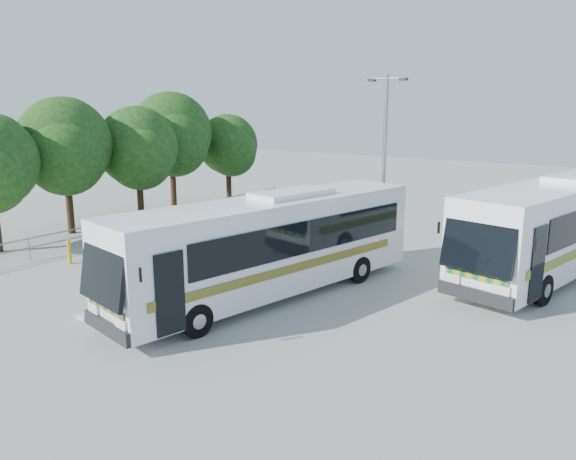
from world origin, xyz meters
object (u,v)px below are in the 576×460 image
Objects in this scene: tree_far_c at (138,147)px; tree_far_b at (65,145)px; coach_main at (270,244)px; tree_far_e at (229,145)px; bollard at (69,252)px; tree_far_d at (172,133)px; lamppost at (384,158)px; coach_adjacent at (560,224)px.

tree_far_b is at bearing -102.91° from tree_far_c.
tree_far_e is at bearing 146.23° from coach_main.
tree_far_b is 6.67× the size of bollard.
tree_far_d is at bearing 158.30° from coach_main.
tree_far_c is 0.88× the size of tree_far_d.
bollard is (4.54, -15.64, -3.37)m from tree_far_e.
coach_main is at bearing -7.88° from tree_far_b.
lamppost reaches higher than coach_main.
tree_far_b is 0.55× the size of coach_main.
coach_adjacent is (22.25, -0.83, -2.83)m from tree_far_d.
tree_far_e is 16.13m from lamppost.
tree_far_b is 4.01m from tree_far_c.
coach_adjacent reaches higher than coach_main.
lamppost reaches higher than tree_far_c.
tree_far_b is 1.07× the size of tree_far_c.
coach_adjacent is at bearing 31.19° from bollard.
lamppost is at bearing -8.44° from tree_far_d.
tree_far_c reaches higher than bollard.
coach_adjacent is 7.46m from lamppost.
tree_far_d reaches higher than tree_far_c.
lamppost is at bearing -24.84° from tree_far_e.
coach_adjacent is at bearing 20.82° from lamppost.
tree_far_d is at bearing -98.63° from tree_far_e.
coach_main is 1.61× the size of lamppost.
tree_far_e is (0.39, 12.10, -0.68)m from tree_far_b.
coach_main is 9.58m from bollard.
tree_far_b is at bearing -176.26° from coach_main.
tree_far_d is 1.24× the size of tree_far_e.
lamppost is at bearing -156.15° from coach_adjacent.
lamppost is at bearing 95.80° from coach_main.
lamppost is at bearing 19.54° from tree_far_b.
lamppost reaches higher than coach_adjacent.
bollard is at bearing -64.90° from tree_far_d.
tree_far_b reaches higher than bollard.
coach_main reaches higher than bollard.
lamppost reaches higher than tree_far_d.
coach_main is (13.88, -14.08, -2.00)m from tree_far_e.
bollard is at bearing -35.72° from tree_far_b.
lamppost is at bearing 5.78° from tree_far_c.
tree_far_c is at bearing -165.14° from lamppost.
tree_far_c reaches higher than tree_far_e.
lamppost reaches higher than bollard.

